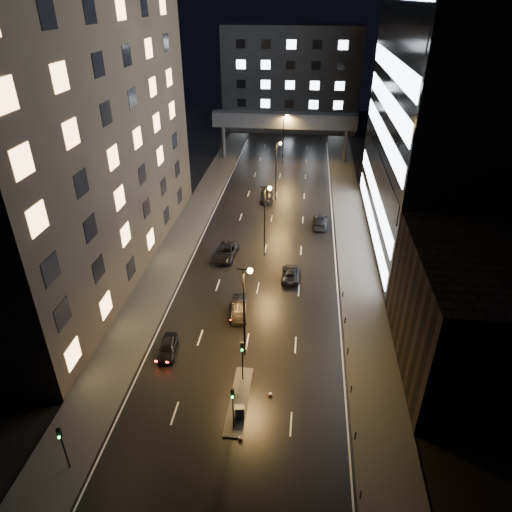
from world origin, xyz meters
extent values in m
plane|color=black|center=(0.00, 40.00, 0.00)|extent=(160.00, 160.00, 0.00)
cube|color=#383533|center=(-12.50, 35.00, 0.07)|extent=(5.00, 110.00, 0.15)
cube|color=#383533|center=(12.50, 35.00, 0.07)|extent=(5.00, 110.00, 0.15)
cube|color=#2D2319|center=(-22.50, 24.00, 20.00)|extent=(15.00, 48.00, 40.00)
cube|color=black|center=(20.00, 9.00, 6.00)|extent=(10.00, 18.00, 12.00)
cube|color=black|center=(25.00, 36.00, 22.50)|extent=(20.00, 36.00, 45.00)
cube|color=#333335|center=(0.00, 98.00, 12.50)|extent=(34.00, 14.00, 25.00)
cube|color=#333335|center=(0.00, 70.00, 8.50)|extent=(30.00, 3.00, 3.00)
cylinder|color=#333335|center=(-13.00, 70.00, 3.50)|extent=(0.80, 0.80, 7.00)
cylinder|color=#333335|center=(13.00, 70.00, 3.50)|extent=(0.80, 0.80, 7.00)
cube|color=#383533|center=(0.30, 2.00, 0.07)|extent=(1.60, 8.00, 0.15)
cylinder|color=black|center=(0.30, 4.50, 1.90)|extent=(0.12, 0.12, 3.50)
cube|color=black|center=(0.30, 4.50, 4.10)|extent=(0.28, 0.22, 0.90)
sphere|color=#0CFF33|center=(0.30, 4.36, 3.82)|extent=(0.18, 0.18, 0.18)
cylinder|color=black|center=(0.30, -1.00, 1.90)|extent=(0.12, 0.12, 3.50)
cube|color=black|center=(0.30, -1.00, 4.10)|extent=(0.28, 0.22, 0.90)
sphere|color=#0CFF33|center=(0.30, -1.14, 3.82)|extent=(0.18, 0.18, 0.18)
cylinder|color=black|center=(-11.50, -6.00, 1.75)|extent=(0.12, 0.12, 3.50)
cube|color=black|center=(-11.50, -6.00, 3.95)|extent=(0.28, 0.22, 0.90)
sphere|color=#0CFF33|center=(-11.50, -6.14, 3.67)|extent=(0.18, 0.18, 0.18)
cylinder|color=black|center=(10.20, -6.00, 0.45)|extent=(0.12, 0.12, 0.90)
cylinder|color=black|center=(10.20, -1.00, 0.45)|extent=(0.12, 0.12, 0.90)
cylinder|color=black|center=(10.20, 4.00, 0.45)|extent=(0.12, 0.12, 0.90)
cylinder|color=black|center=(10.20, 9.00, 0.45)|extent=(0.12, 0.12, 0.90)
cylinder|color=black|center=(10.20, 14.00, 0.45)|extent=(0.12, 0.12, 0.90)
cylinder|color=black|center=(10.20, 19.00, 0.45)|extent=(0.12, 0.12, 0.90)
cylinder|color=black|center=(0.00, 8.00, 5.00)|extent=(0.18, 0.18, 10.00)
cylinder|color=black|center=(0.00, 8.00, 10.00)|extent=(1.20, 0.12, 0.12)
sphere|color=#FF9E38|center=(0.60, 8.00, 9.90)|extent=(0.50, 0.50, 0.50)
cylinder|color=black|center=(0.00, 28.00, 5.00)|extent=(0.18, 0.18, 10.00)
cylinder|color=black|center=(0.00, 28.00, 10.00)|extent=(1.20, 0.12, 0.12)
sphere|color=#FF9E38|center=(0.60, 28.00, 9.90)|extent=(0.50, 0.50, 0.50)
cylinder|color=black|center=(0.00, 48.00, 5.00)|extent=(0.18, 0.18, 10.00)
cylinder|color=black|center=(0.00, 48.00, 10.00)|extent=(1.20, 0.12, 0.12)
sphere|color=#FF9E38|center=(0.60, 48.00, 9.90)|extent=(0.50, 0.50, 0.50)
cylinder|color=black|center=(0.00, 68.00, 5.00)|extent=(0.18, 0.18, 10.00)
cylinder|color=black|center=(0.00, 68.00, 10.00)|extent=(1.20, 0.12, 0.12)
sphere|color=#FF9E38|center=(0.60, 68.00, 9.90)|extent=(0.50, 0.50, 0.50)
imported|color=black|center=(-7.68, 7.38, 0.70)|extent=(2.09, 4.28, 1.41)
imported|color=black|center=(-1.50, 14.51, 0.81)|extent=(2.30, 5.07, 1.61)
imported|color=black|center=(-5.11, 26.97, 0.79)|extent=(3.07, 5.88, 1.58)
imported|color=black|center=(-1.50, 47.41, 0.77)|extent=(2.61, 5.49, 1.55)
imported|color=black|center=(3.85, 22.67, 0.66)|extent=(2.26, 4.78, 1.32)
imported|color=black|center=(7.67, 38.18, 0.78)|extent=(2.46, 5.51, 1.57)
cube|color=#48494B|center=(0.64, 0.12, 0.76)|extent=(0.82, 0.65, 1.21)
cone|color=#DF590B|center=(3.00, 2.84, 0.23)|extent=(0.49, 0.49, 0.47)
cone|color=#EE420C|center=(1.02, -2.04, 0.24)|extent=(0.44, 0.44, 0.49)
camera|label=1|loc=(5.04, -26.22, 31.31)|focal=32.00mm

